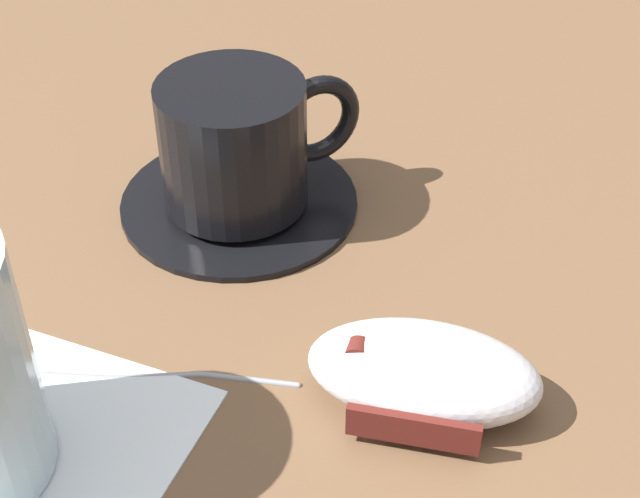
{
  "coord_description": "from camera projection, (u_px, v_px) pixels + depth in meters",
  "views": [
    {
      "loc": [
        -0.3,
        -0.16,
        0.34
      ],
      "look_at": [
        0.06,
        -0.06,
        0.03
      ],
      "focal_mm": 55.0,
      "sensor_mm": 36.0,
      "label": 1
    }
  ],
  "objects": [
    {
      "name": "coffee_cup",
      "position": [
        246.0,
        144.0,
        0.52
      ],
      "size": [
        0.09,
        0.1,
        0.07
      ],
      "color": "black",
      "rests_on": "saucer"
    },
    {
      "name": "saucer",
      "position": [
        241.0,
        200.0,
        0.55
      ],
      "size": [
        0.13,
        0.13,
        0.01
      ],
      "primitive_type": "cylinder",
      "color": "black",
      "rests_on": "ground"
    },
    {
      "name": "mouse_cable",
      "position": [
        25.0,
        351.0,
        0.47
      ],
      "size": [
        0.03,
        0.27,
        0.0
      ],
      "color": "gray",
      "rests_on": "ground"
    },
    {
      "name": "computer_mouse",
      "position": [
        422.0,
        378.0,
        0.43
      ],
      "size": [
        0.06,
        0.11,
        0.04
      ],
      "color": "silver",
      "rests_on": "ground"
    },
    {
      "name": "ground_plane",
      "position": [
        160.0,
        346.0,
        0.47
      ],
      "size": [
        3.0,
        3.0,
        0.0
      ],
      "primitive_type": "plane",
      "color": "brown"
    }
  ]
}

